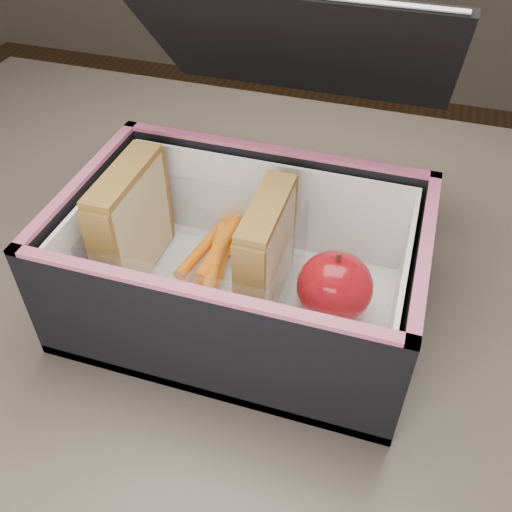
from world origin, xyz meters
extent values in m
cube|color=brown|center=(0.00, 0.00, 0.73)|extent=(1.20, 0.80, 0.03)
cube|color=#382D26|center=(-0.55, 0.35, 0.36)|extent=(0.05, 0.05, 0.72)
cube|color=black|center=(-0.02, 0.13, 0.94)|extent=(0.31, 0.14, 0.15)
cube|color=tan|center=(-0.14, -0.04, 0.82)|extent=(0.01, 0.10, 0.11)
cube|color=#BF6073|center=(-0.13, -0.04, 0.82)|extent=(0.01, 0.10, 0.10)
cube|color=tan|center=(-0.12, -0.04, 0.82)|extent=(0.01, 0.10, 0.11)
cube|color=brown|center=(-0.13, -0.04, 0.88)|extent=(0.03, 0.10, 0.01)
cube|color=tan|center=(-0.01, -0.04, 0.82)|extent=(0.01, 0.10, 0.10)
cube|color=#BF6073|center=(0.00, -0.04, 0.82)|extent=(0.01, 0.09, 0.10)
cube|color=tan|center=(0.01, -0.04, 0.82)|extent=(0.01, 0.10, 0.10)
cube|color=brown|center=(0.00, -0.04, 0.87)|extent=(0.03, 0.10, 0.01)
cylinder|color=orange|center=(-0.05, -0.05, 0.77)|extent=(0.02, 0.10, 0.01)
cylinder|color=orange|center=(-0.06, -0.01, 0.79)|extent=(0.02, 0.10, 0.01)
cylinder|color=orange|center=(-0.05, -0.01, 0.80)|extent=(0.02, 0.10, 0.01)
cylinder|color=orange|center=(-0.05, -0.02, 0.77)|extent=(0.03, 0.10, 0.01)
cylinder|color=orange|center=(-0.07, -0.01, 0.79)|extent=(0.03, 0.10, 0.01)
cylinder|color=orange|center=(-0.05, -0.04, 0.80)|extent=(0.03, 0.10, 0.01)
cylinder|color=orange|center=(-0.06, -0.02, 0.77)|extent=(0.03, 0.10, 0.01)
cube|color=white|center=(0.07, -0.04, 0.77)|extent=(0.09, 0.09, 0.01)
ellipsoid|color=maroon|center=(0.07, -0.04, 0.80)|extent=(0.07, 0.07, 0.06)
cylinder|color=#412C17|center=(0.07, -0.04, 0.84)|extent=(0.00, 0.01, 0.01)
camera|label=1|loc=(0.11, -0.40, 1.17)|focal=40.00mm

